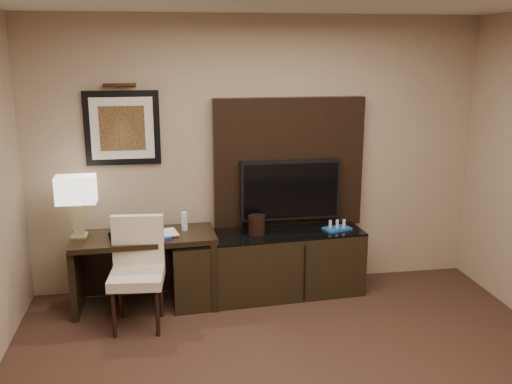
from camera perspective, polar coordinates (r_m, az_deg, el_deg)
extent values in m
cube|color=tan|center=(5.68, 0.19, 3.74)|extent=(4.50, 0.01, 2.70)
cube|color=black|center=(5.50, -10.98, -7.73)|extent=(1.34, 0.63, 0.70)
cube|color=black|center=(5.64, 1.15, -7.23)|extent=(1.91, 0.66, 0.65)
cube|color=black|center=(5.69, 3.27, 2.92)|extent=(1.50, 0.12, 1.30)
cube|color=black|center=(5.65, 3.45, 0.23)|extent=(1.00, 0.08, 0.60)
cube|color=black|center=(5.55, -13.22, 6.25)|extent=(0.70, 0.04, 0.70)
cylinder|color=#412714|center=(5.47, -13.49, 10.34)|extent=(0.04, 0.04, 0.30)
cube|color=#17209A|center=(5.32, -10.21, -4.30)|extent=(0.33, 0.39, 0.02)
imported|color=#BBA893|center=(5.31, -9.88, -3.06)|extent=(0.18, 0.06, 0.24)
cylinder|color=silver|center=(5.44, -7.17, -2.91)|extent=(0.06, 0.06, 0.18)
cylinder|color=black|center=(5.47, 0.07, -3.30)|extent=(0.21, 0.21, 0.18)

